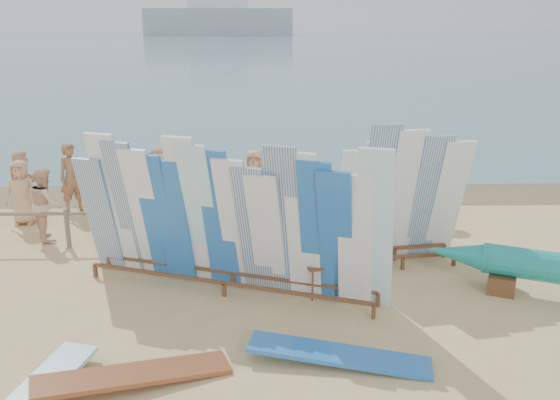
{
  "coord_description": "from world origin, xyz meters",
  "views": [
    {
      "loc": [
        2.4,
        -9.39,
        4.87
      ],
      "look_at": [
        2.68,
        2.73,
        1.16
      ],
      "focal_mm": 38.0,
      "sensor_mm": 36.0,
      "label": 1
    }
  ],
  "objects_px": {
    "side_surfboard_rack": "(402,202)",
    "beach_chair_right": "(237,218)",
    "beachgoer_extra_0": "(419,185)",
    "beachgoer_3": "(128,187)",
    "flat_board_c": "(135,384)",
    "beachgoer_9": "(372,170)",
    "beachgoer_7": "(277,179)",
    "beachgoer_10": "(403,198)",
    "beach_chair_left": "(161,221)",
    "beachgoer_1": "(72,178)",
    "beachgoer_5": "(160,180)",
    "vendor_table": "(325,277)",
    "stroller": "(237,222)",
    "beachgoer_2": "(46,204)",
    "beachgoer_4": "(151,183)",
    "flat_board_d": "(339,362)",
    "beachgoer_11": "(23,179)",
    "beachgoer_0": "(22,192)",
    "main_surfboard_rack": "(228,224)",
    "beachgoer_6": "(255,186)",
    "beachgoer_8": "(405,186)"
  },
  "relations": [
    {
      "from": "beachgoer_5",
      "to": "beachgoer_3",
      "type": "relative_size",
      "value": 1.07
    },
    {
      "from": "vendor_table",
      "to": "flat_board_c",
      "type": "distance_m",
      "value": 4.04
    },
    {
      "from": "beachgoer_7",
      "to": "beachgoer_9",
      "type": "distance_m",
      "value": 2.77
    },
    {
      "from": "flat_board_d",
      "to": "beach_chair_left",
      "type": "height_order",
      "value": "beach_chair_left"
    },
    {
      "from": "beachgoer_5",
      "to": "beachgoer_3",
      "type": "distance_m",
      "value": 0.87
    },
    {
      "from": "beachgoer_9",
      "to": "beachgoer_1",
      "type": "xyz_separation_m",
      "value": [
        -8.0,
        -0.96,
        0.08
      ]
    },
    {
      "from": "beachgoer_6",
      "to": "beachgoer_extra_0",
      "type": "bearing_deg",
      "value": 11.51
    },
    {
      "from": "beachgoer_10",
      "to": "beachgoer_9",
      "type": "bearing_deg",
      "value": 138.7
    },
    {
      "from": "beach_chair_right",
      "to": "beachgoer_1",
      "type": "relative_size",
      "value": 0.43
    },
    {
      "from": "beachgoer_extra_0",
      "to": "beachgoer_2",
      "type": "xyz_separation_m",
      "value": [
        -8.89,
        -1.33,
        -0.02
      ]
    },
    {
      "from": "stroller",
      "to": "beachgoer_2",
      "type": "bearing_deg",
      "value": -162.91
    },
    {
      "from": "beach_chair_right",
      "to": "beachgoer_0",
      "type": "xyz_separation_m",
      "value": [
        -5.28,
        0.38,
        0.58
      ]
    },
    {
      "from": "beach_chair_right",
      "to": "beachgoer_8",
      "type": "relative_size",
      "value": 0.45
    },
    {
      "from": "vendor_table",
      "to": "beachgoer_3",
      "type": "relative_size",
      "value": 0.63
    },
    {
      "from": "beachgoer_extra_0",
      "to": "beachgoer_5",
      "type": "height_order",
      "value": "beachgoer_5"
    },
    {
      "from": "beachgoer_5",
      "to": "beachgoer_1",
      "type": "height_order",
      "value": "beachgoer_1"
    },
    {
      "from": "vendor_table",
      "to": "stroller",
      "type": "relative_size",
      "value": 1.01
    },
    {
      "from": "stroller",
      "to": "beachgoer_7",
      "type": "bearing_deg",
      "value": 85.86
    },
    {
      "from": "beachgoer_3",
      "to": "side_surfboard_rack",
      "type": "bearing_deg",
      "value": 109.99
    },
    {
      "from": "beachgoer_5",
      "to": "beachgoer_4",
      "type": "distance_m",
      "value": 0.23
    },
    {
      "from": "beach_chair_left",
      "to": "beachgoer_11",
      "type": "height_order",
      "value": "beachgoer_11"
    },
    {
      "from": "beachgoer_extra_0",
      "to": "beachgoer_3",
      "type": "xyz_separation_m",
      "value": [
        -7.36,
        0.13,
        -0.05
      ]
    },
    {
      "from": "beachgoer_7",
      "to": "beachgoer_8",
      "type": "height_order",
      "value": "beachgoer_8"
    },
    {
      "from": "beach_chair_right",
      "to": "stroller",
      "type": "bearing_deg",
      "value": -98.78
    },
    {
      "from": "beachgoer_0",
      "to": "beachgoer_1",
      "type": "bearing_deg",
      "value": 44.18
    },
    {
      "from": "beach_chair_right",
      "to": "vendor_table",
      "type": "bearing_deg",
      "value": -76.06
    },
    {
      "from": "stroller",
      "to": "beachgoer_7",
      "type": "xyz_separation_m",
      "value": [
        0.96,
        2.34,
        0.39
      ]
    },
    {
      "from": "beach_chair_right",
      "to": "beachgoer_0",
      "type": "bearing_deg",
      "value": 164.14
    },
    {
      "from": "side_surfboard_rack",
      "to": "beachgoer_2",
      "type": "distance_m",
      "value": 7.97
    },
    {
      "from": "beach_chair_left",
      "to": "beachgoer_4",
      "type": "relative_size",
      "value": 0.6
    },
    {
      "from": "beach_chair_left",
      "to": "beachgoer_3",
      "type": "height_order",
      "value": "beachgoer_3"
    },
    {
      "from": "stroller",
      "to": "beachgoer_2",
      "type": "distance_m",
      "value": 4.37
    },
    {
      "from": "main_surfboard_rack",
      "to": "vendor_table",
      "type": "relative_size",
      "value": 5.69
    },
    {
      "from": "beachgoer_2",
      "to": "beachgoer_10",
      "type": "bearing_deg",
      "value": -116.62
    },
    {
      "from": "flat_board_c",
      "to": "beachgoer_9",
      "type": "distance_m",
      "value": 10.04
    },
    {
      "from": "beachgoer_7",
      "to": "beachgoer_10",
      "type": "bearing_deg",
      "value": 23.11
    },
    {
      "from": "beach_chair_right",
      "to": "stroller",
      "type": "relative_size",
      "value": 0.78
    },
    {
      "from": "flat_board_c",
      "to": "beachgoer_11",
      "type": "xyz_separation_m",
      "value": [
        -4.7,
        8.32,
        0.77
      ]
    },
    {
      "from": "beachgoer_4",
      "to": "main_surfboard_rack",
      "type": "bearing_deg",
      "value": -31.69
    },
    {
      "from": "flat_board_d",
      "to": "beachgoer_9",
      "type": "bearing_deg",
      "value": -1.44
    },
    {
      "from": "beachgoer_0",
      "to": "main_surfboard_rack",
      "type": "bearing_deg",
      "value": -37.32
    },
    {
      "from": "stroller",
      "to": "beachgoer_7",
      "type": "distance_m",
      "value": 2.56
    },
    {
      "from": "flat_board_c",
      "to": "flat_board_d",
      "type": "height_order",
      "value": "flat_board_c"
    },
    {
      "from": "beachgoer_4",
      "to": "beachgoer_5",
      "type": "bearing_deg",
      "value": 29.06
    },
    {
      "from": "beachgoer_9",
      "to": "beachgoer_1",
      "type": "relative_size",
      "value": 0.91
    },
    {
      "from": "flat_board_d",
      "to": "beach_chair_left",
      "type": "relative_size",
      "value": 2.83
    },
    {
      "from": "beachgoer_7",
      "to": "side_surfboard_rack",
      "type": "bearing_deg",
      "value": 2.75
    },
    {
      "from": "beachgoer_10",
      "to": "beach_chair_left",
      "type": "bearing_deg",
      "value": -139.0
    },
    {
      "from": "side_surfboard_rack",
      "to": "beach_chair_right",
      "type": "relative_size",
      "value": 3.85
    },
    {
      "from": "beachgoer_5",
      "to": "beachgoer_3",
      "type": "height_order",
      "value": "beachgoer_5"
    }
  ]
}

